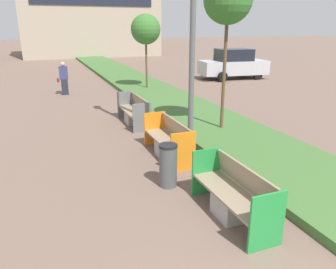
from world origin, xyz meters
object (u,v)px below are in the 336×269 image
Objects in this scene: litter_bin at (168,165)px; sapling_tree_near at (228,0)px; pedestrian_walking at (64,78)px; parked_car_distant at (233,64)px; bench_orange_frame at (169,143)px; bench_green_frame at (234,198)px; sapling_tree_far at (146,30)px; bench_grey_frame at (135,113)px.

litter_bin is 0.20× the size of sapling_tree_near.
sapling_tree_near is 2.91× the size of pedestrian_walking.
pedestrian_walking is 0.36× the size of parked_car_distant.
pedestrian_walking is at bearing 100.90° from bench_orange_frame.
bench_orange_frame is 0.45× the size of parked_car_distant.
sapling_tree_near reaches higher than bench_green_frame.
pedestrian_walking is (-4.05, 0.53, -2.25)m from sapling_tree_far.
bench_grey_frame is 2.29× the size of litter_bin.
bench_grey_frame is 4.64m from sapling_tree_near.
bench_grey_frame is 1.33× the size of pedestrian_walking.
sapling_tree_near is 1.05× the size of parked_car_distant.
parked_car_distant reaches higher than pedestrian_walking.
pedestrian_walking is at bearing -165.31° from parked_car_distant.
sapling_tree_far reaches higher than pedestrian_walking.
pedestrian_walking is at bearing 172.60° from sapling_tree_far.
sapling_tree_far is (2.26, 11.83, 2.68)m from bench_green_frame.
bench_orange_frame is at bearing 89.99° from bench_green_frame.
bench_green_frame is 0.44× the size of parked_car_distant.
parked_car_distant reaches higher than bench_green_frame.
pedestrian_walking reaches higher than bench_grey_frame.
pedestrian_walking reaches higher than bench_orange_frame.
bench_green_frame is 3.06m from bench_orange_frame.
sapling_tree_far is 4.66m from pedestrian_walking.
bench_green_frame is at bearing -115.03° from parked_car_distant.
bench_green_frame is 1.23× the size of pedestrian_walking.
sapling_tree_near is 7.61m from sapling_tree_far.
parked_car_distant is at bearing 57.87° from bench_green_frame.
bench_green_frame is at bearing -100.81° from sapling_tree_far.
pedestrian_walking reaches higher than bench_green_frame.
sapling_tree_near is 9.56m from pedestrian_walking.
parked_car_distant is (8.63, 7.49, 0.54)m from bench_grey_frame.
sapling_tree_far is at bearing 90.00° from sapling_tree_near.
sapling_tree_near is at bearing -90.00° from sapling_tree_far.
bench_grey_frame is 0.48× the size of parked_car_distant.
sapling_tree_near is (2.89, 2.75, 3.43)m from litter_bin.
bench_grey_frame is at bearing -131.94° from parked_car_distant.
litter_bin is at bearing -97.58° from bench_grey_frame.
sapling_tree_near is (2.26, 1.21, 3.53)m from bench_orange_frame.
bench_orange_frame is 0.43× the size of sapling_tree_near.
bench_green_frame is 12.49m from pedestrian_walking.
bench_green_frame is 0.98× the size of bench_orange_frame.
litter_bin is 11.02m from sapling_tree_far.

